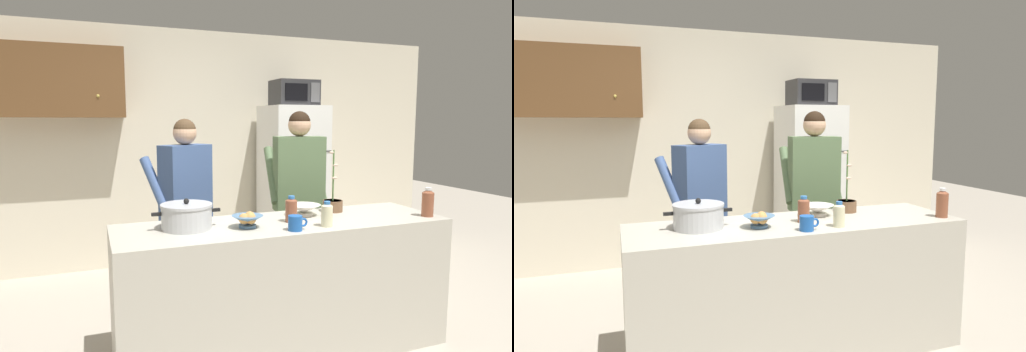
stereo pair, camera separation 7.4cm
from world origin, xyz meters
TOP-DOWN VIEW (x-y plane):
  - ground_plane at (0.00, 0.00)m, footprint 14.00×14.00m
  - back_wall_unit at (-0.25, 2.26)m, footprint 6.00×0.48m
  - kitchen_island at (0.00, 0.00)m, footprint 2.28×0.68m
  - refrigerator at (0.94, 1.85)m, footprint 0.64×0.68m
  - microwave at (0.94, 1.83)m, footprint 0.48×0.37m
  - person_near_pot at (-0.50, 0.85)m, footprint 0.61×0.57m
  - person_by_sink at (0.49, 0.77)m, footprint 0.56×0.48m
  - cooking_pot at (-0.66, 0.05)m, footprint 0.44×0.33m
  - coffee_mug at (-0.03, -0.24)m, footprint 0.13×0.09m
  - bread_bowl at (-0.29, -0.06)m, footprint 0.20×0.20m
  - empty_bowl at (0.22, 0.14)m, footprint 0.24×0.24m
  - bottle_near_edge at (0.04, -0.02)m, footprint 0.08×0.08m
  - bottle_mid_counter at (0.20, -0.21)m, footprint 0.07×0.07m
  - bottle_far_corner at (1.03, -0.21)m, footprint 0.08×0.08m
  - potted_orchid at (0.48, 0.19)m, footprint 0.15×0.15m

SIDE VIEW (x-z plane):
  - ground_plane at x=0.00m, z-range 0.00..0.00m
  - kitchen_island at x=0.00m, z-range 0.00..0.92m
  - refrigerator at x=0.94m, z-range 0.00..1.77m
  - empty_bowl at x=0.22m, z-range 0.93..1.01m
  - coffee_mug at x=-0.03m, z-range 0.92..1.02m
  - bread_bowl at x=-0.29m, z-range 0.92..1.02m
  - potted_orchid at x=0.48m, z-range 0.75..1.22m
  - cooking_pot at x=-0.66m, z-range 0.90..1.10m
  - bottle_mid_counter at x=0.20m, z-range 0.92..1.08m
  - person_near_pot at x=-0.50m, z-range 0.20..1.82m
  - bottle_near_edge at x=0.04m, z-range 0.92..1.10m
  - bottle_far_corner at x=1.03m, z-range 0.92..1.13m
  - person_by_sink at x=0.49m, z-range 0.21..1.90m
  - back_wall_unit at x=-0.25m, z-range 0.11..2.71m
  - microwave at x=0.94m, z-range 1.77..2.05m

